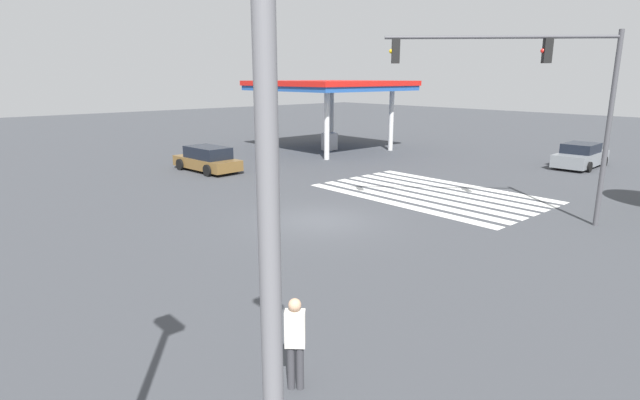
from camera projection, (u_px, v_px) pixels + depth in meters
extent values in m
plane|color=#3D3F44|center=(320.00, 221.00, 19.52)|extent=(135.41, 135.41, 0.00)
cube|color=silver|center=(463.00, 185.00, 26.00)|extent=(10.55, 0.60, 0.01)
cube|color=silver|center=(453.00, 188.00, 25.38)|extent=(10.55, 0.60, 0.01)
cube|color=silver|center=(442.00, 190.00, 24.77)|extent=(10.55, 0.60, 0.01)
cube|color=silver|center=(430.00, 193.00, 24.16)|extent=(10.55, 0.60, 0.01)
cube|color=silver|center=(418.00, 196.00, 23.54)|extent=(10.55, 0.60, 0.01)
cube|color=silver|center=(406.00, 199.00, 22.93)|extent=(10.55, 0.60, 0.01)
cube|color=silver|center=(392.00, 203.00, 22.31)|extent=(10.55, 0.60, 0.01)
cylinder|color=#47474C|center=(608.00, 132.00, 18.08)|extent=(0.18, 0.18, 7.09)
cylinder|color=#47474C|center=(501.00, 37.00, 17.52)|extent=(5.86, 5.86, 0.12)
cube|color=black|center=(547.00, 51.00, 17.54)|extent=(0.40, 0.40, 0.84)
sphere|color=red|center=(543.00, 51.00, 17.55)|extent=(0.16, 0.16, 0.16)
cube|color=black|center=(396.00, 51.00, 17.84)|extent=(0.40, 0.40, 0.84)
sphere|color=gold|center=(391.00, 51.00, 17.85)|extent=(0.16, 0.16, 0.16)
cube|color=brown|center=(207.00, 163.00, 29.79)|extent=(4.83, 2.17, 0.61)
cube|color=black|center=(208.00, 152.00, 29.54)|extent=(2.94, 1.85, 0.68)
cylinder|color=black|center=(180.00, 164.00, 30.16)|extent=(0.69, 0.27, 0.67)
cylinder|color=black|center=(207.00, 161.00, 31.47)|extent=(0.69, 0.27, 0.67)
cylinder|color=black|center=(208.00, 171.00, 28.19)|extent=(0.69, 0.27, 0.67)
cylinder|color=black|center=(235.00, 166.00, 29.50)|extent=(0.69, 0.27, 0.67)
cube|color=gray|center=(580.00, 158.00, 31.06)|extent=(2.20, 4.87, 0.75)
cube|color=black|center=(581.00, 148.00, 30.81)|extent=(1.86, 2.44, 0.58)
cylinder|color=black|center=(572.00, 158.00, 32.81)|extent=(0.26, 0.63, 0.62)
cylinder|color=black|center=(605.00, 161.00, 31.46)|extent=(0.26, 0.63, 0.62)
cylinder|color=black|center=(555.00, 163.00, 30.77)|extent=(0.26, 0.63, 0.62)
cylinder|color=black|center=(589.00, 167.00, 29.43)|extent=(0.26, 0.63, 0.62)
cube|color=#23519E|center=(330.00, 88.00, 37.48)|extent=(9.47, 9.47, 0.35)
cube|color=red|center=(330.00, 83.00, 37.40)|extent=(9.66, 9.66, 0.36)
cube|color=#B2B2B7|center=(329.00, 141.00, 38.45)|extent=(0.70, 1.10, 1.30)
cylinder|color=silver|center=(391.00, 121.00, 37.80)|extent=(0.36, 0.36, 4.51)
cylinder|color=silver|center=(332.00, 116.00, 42.61)|extent=(0.36, 0.36, 4.51)
cylinder|color=silver|center=(327.00, 126.00, 33.52)|extent=(0.36, 0.36, 4.51)
cylinder|color=silver|center=(269.00, 120.00, 38.33)|extent=(0.36, 0.36, 4.51)
cylinder|color=#38383D|center=(291.00, 367.00, 8.92)|extent=(0.14, 0.14, 0.85)
cylinder|color=#38383D|center=(300.00, 367.00, 8.91)|extent=(0.14, 0.14, 0.85)
cube|color=beige|center=(295.00, 329.00, 8.74)|extent=(0.41, 0.41, 0.67)
sphere|color=tan|center=(295.00, 305.00, 8.63)|extent=(0.23, 0.23, 0.23)
cylinder|color=slate|center=(270.00, 262.00, 3.55)|extent=(0.16, 0.16, 8.37)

